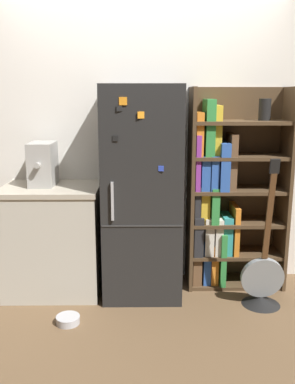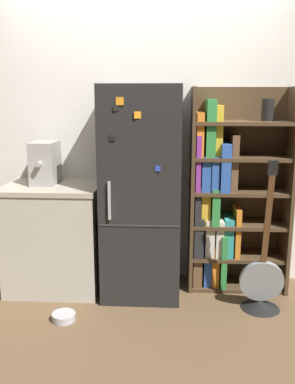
% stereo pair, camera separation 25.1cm
% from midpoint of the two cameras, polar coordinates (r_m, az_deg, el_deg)
% --- Properties ---
extents(ground_plane, '(16.00, 16.00, 0.00)m').
position_cam_midpoint_polar(ground_plane, '(3.75, 1.11, -13.75)').
color(ground_plane, brown).
extents(wall_back, '(8.00, 0.05, 2.60)m').
position_cam_midpoint_polar(wall_back, '(3.85, 1.50, 7.19)').
color(wall_back, white).
rests_on(wall_back, ground_plane).
extents(refrigerator, '(0.64, 0.67, 1.76)m').
position_cam_midpoint_polar(refrigerator, '(3.57, 1.26, -0.08)').
color(refrigerator, black).
rests_on(refrigerator, ground_plane).
extents(bookshelf, '(0.85, 0.37, 1.74)m').
position_cam_midpoint_polar(bookshelf, '(3.79, 12.23, -0.93)').
color(bookshelf, '#4C3823').
rests_on(bookshelf, ground_plane).
extents(kitchen_counter, '(0.81, 0.62, 0.93)m').
position_cam_midpoint_polar(kitchen_counter, '(3.81, -10.39, -5.92)').
color(kitchen_counter, '#BCB7A8').
rests_on(kitchen_counter, ground_plane).
extents(espresso_machine, '(0.20, 0.37, 0.36)m').
position_cam_midpoint_polar(espresso_machine, '(3.72, -11.61, 3.83)').
color(espresso_machine, '#A5A39E').
rests_on(espresso_machine, kitchen_counter).
extents(guitar, '(0.35, 0.31, 1.22)m').
position_cam_midpoint_polar(guitar, '(3.63, 16.90, -12.23)').
color(guitar, black).
rests_on(guitar, ground_plane).
extents(pet_bowl, '(0.18, 0.18, 0.06)m').
position_cam_midpoint_polar(pet_bowl, '(3.42, -8.99, -16.08)').
color(pet_bowl, '#B7B7BC').
rests_on(pet_bowl, ground_plane).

